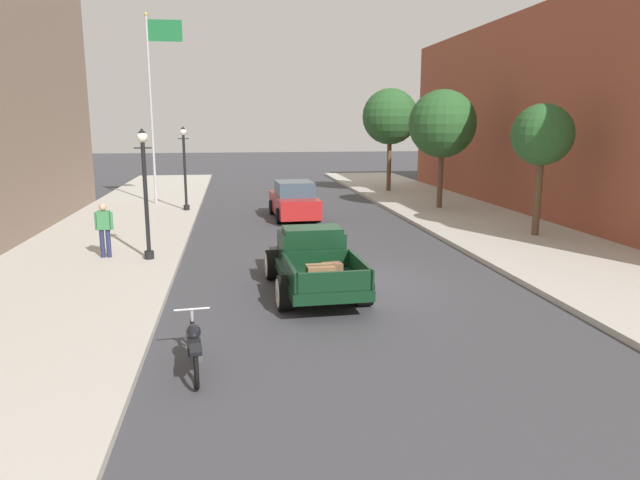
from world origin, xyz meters
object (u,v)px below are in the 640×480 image
at_px(street_lamp_far, 184,162).
at_px(street_tree_third, 390,117).
at_px(pedestrian_sidewalk_left, 104,227).
at_px(flagpole, 155,89).
at_px(street_lamp_near, 145,184).
at_px(street_tree_second, 442,124).
at_px(street_tree_nearest, 542,136).
at_px(hotrod_truck_dark_green, 313,260).
at_px(motorcycle_parked, 194,346).
at_px(car_background_red, 294,201).

relative_size(street_lamp_far, street_tree_third, 0.64).
distance_m(pedestrian_sidewalk_left, flagpole, 13.00).
xyz_separation_m(street_lamp_near, street_tree_second, (12.35, 9.04, 1.71)).
bearing_deg(street_tree_third, street_lamp_near, -125.92).
relative_size(street_tree_nearest, street_tree_third, 0.78).
height_order(hotrod_truck_dark_green, motorcycle_parked, hotrod_truck_dark_green).
relative_size(pedestrian_sidewalk_left, street_lamp_far, 0.43).
distance_m(street_lamp_near, street_tree_nearest, 13.57).
xyz_separation_m(pedestrian_sidewalk_left, street_tree_third, (13.11, 15.86, 3.41)).
height_order(hotrod_truck_dark_green, flagpole, flagpole).
distance_m(motorcycle_parked, street_lamp_far, 18.15).
bearing_deg(pedestrian_sidewalk_left, street_tree_nearest, 5.55).
relative_size(street_lamp_far, street_tree_nearest, 0.82).
xyz_separation_m(motorcycle_parked, street_tree_nearest, (11.56, 9.85, 3.26)).
bearing_deg(hotrod_truck_dark_green, car_background_red, 86.41).
relative_size(motorcycle_parked, pedestrian_sidewalk_left, 1.28).
bearing_deg(street_tree_second, flagpole, 165.43).
relative_size(street_lamp_near, street_tree_third, 0.64).
distance_m(pedestrian_sidewalk_left, street_tree_third, 20.86).
bearing_deg(street_tree_nearest, car_background_red, 144.03).
height_order(pedestrian_sidewalk_left, street_tree_nearest, street_tree_nearest).
bearing_deg(flagpole, street_tree_second, -14.57).
bearing_deg(motorcycle_parked, street_tree_second, 58.30).
xyz_separation_m(hotrod_truck_dark_green, street_lamp_near, (-4.48, 3.37, 1.63)).
height_order(street_tree_nearest, street_tree_third, street_tree_third).
relative_size(motorcycle_parked, flagpole, 0.23).
bearing_deg(street_tree_third, flagpole, -163.84).
bearing_deg(street_lamp_far, street_tree_second, -4.46).
bearing_deg(street_lamp_far, flagpole, 119.71).
relative_size(motorcycle_parked, street_lamp_near, 0.55).
bearing_deg(street_lamp_far, motorcycle_parked, -85.38).
bearing_deg(car_background_red, street_tree_third, 52.10).
height_order(hotrod_truck_dark_green, street_tree_nearest, street_tree_nearest).
bearing_deg(pedestrian_sidewalk_left, flagpole, 88.95).
distance_m(motorcycle_parked, street_tree_second, 20.37).
relative_size(street_lamp_near, street_lamp_far, 1.00).
relative_size(street_lamp_far, street_tree_second, 0.69).
bearing_deg(street_lamp_near, street_tree_second, 36.21).
distance_m(flagpole, street_tree_nearest, 18.12).
height_order(car_background_red, street_lamp_near, street_lamp_near).
bearing_deg(street_tree_third, car_background_red, -127.90).
bearing_deg(car_background_red, pedestrian_sidewalk_left, -131.40).
xyz_separation_m(pedestrian_sidewalk_left, street_tree_nearest, (14.70, 1.43, 2.62)).
distance_m(hotrod_truck_dark_green, street_tree_nearest, 10.72).
xyz_separation_m(pedestrian_sidewalk_left, flagpole, (0.22, 12.13, 4.68)).
distance_m(hotrod_truck_dark_green, motorcycle_parked, 5.37).
xyz_separation_m(hotrod_truck_dark_green, pedestrian_sidewalk_left, (-5.80, 3.77, 0.33)).
xyz_separation_m(street_lamp_near, flagpole, (-1.10, 12.54, 3.39)).
bearing_deg(flagpole, street_lamp_far, -60.29).
bearing_deg(street_tree_third, street_tree_second, -85.58).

